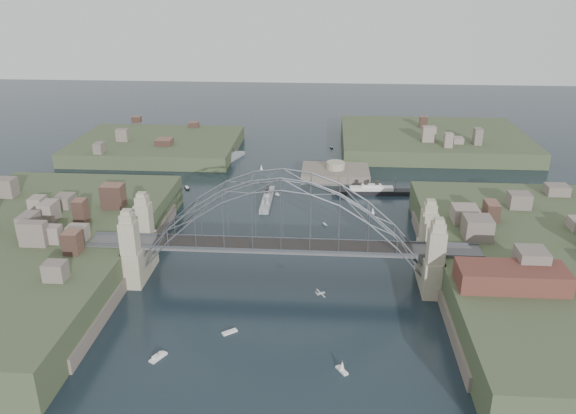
{
  "coord_description": "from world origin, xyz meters",
  "views": [
    {
      "loc": [
        9.12,
        -111.57,
        62.18
      ],
      "look_at": [
        0.0,
        18.0,
        10.0
      ],
      "focal_mm": 36.09,
      "sensor_mm": 36.0,
      "label": 1
    }
  ],
  "objects_px": {
    "bridge": "(282,228)",
    "ocean_liner": "(371,191)",
    "fort_island": "(335,179)",
    "naval_cruiser_far": "(232,158)",
    "wharf_shed": "(512,277)",
    "naval_cruiser_near": "(267,199)"
  },
  "relations": [
    {
      "from": "fort_island",
      "to": "naval_cruiser_far",
      "type": "xyz_separation_m",
      "value": [
        -37.08,
        16.97,
        1.18
      ]
    },
    {
      "from": "bridge",
      "to": "naval_cruiser_near",
      "type": "xyz_separation_m",
      "value": [
        -8.13,
        46.71,
        -11.39
      ]
    },
    {
      "from": "bridge",
      "to": "naval_cruiser_near",
      "type": "relative_size",
      "value": 4.18
    },
    {
      "from": "wharf_shed",
      "to": "naval_cruiser_near",
      "type": "bearing_deg",
      "value": 130.65
    },
    {
      "from": "naval_cruiser_near",
      "to": "ocean_liner",
      "type": "distance_m",
      "value": 32.08
    },
    {
      "from": "wharf_shed",
      "to": "naval_cruiser_far",
      "type": "distance_m",
      "value": 122.68
    },
    {
      "from": "bridge",
      "to": "fort_island",
      "type": "relative_size",
      "value": 3.82
    },
    {
      "from": "wharf_shed",
      "to": "naval_cruiser_near",
      "type": "distance_m",
      "value": 80.54
    },
    {
      "from": "fort_island",
      "to": "naval_cruiser_near",
      "type": "distance_m",
      "value": 30.81
    },
    {
      "from": "ocean_liner",
      "to": "wharf_shed",
      "type": "bearing_deg",
      "value": -72.97
    },
    {
      "from": "naval_cruiser_near",
      "to": "ocean_liner",
      "type": "relative_size",
      "value": 0.83
    },
    {
      "from": "naval_cruiser_near",
      "to": "naval_cruiser_far",
      "type": "bearing_deg",
      "value": 112.83
    },
    {
      "from": "naval_cruiser_far",
      "to": "ocean_liner",
      "type": "relative_size",
      "value": 0.65
    },
    {
      "from": "fort_island",
      "to": "ocean_liner",
      "type": "height_order",
      "value": "ocean_liner"
    },
    {
      "from": "bridge",
      "to": "ocean_liner",
      "type": "bearing_deg",
      "value": 67.52
    },
    {
      "from": "fort_island",
      "to": "ocean_liner",
      "type": "bearing_deg",
      "value": -53.94
    },
    {
      "from": "bridge",
      "to": "wharf_shed",
      "type": "xyz_separation_m",
      "value": [
        44.0,
        -14.0,
        -2.32
      ]
    },
    {
      "from": "fort_island",
      "to": "naval_cruiser_near",
      "type": "bearing_deg",
      "value": -130.84
    },
    {
      "from": "fort_island",
      "to": "wharf_shed",
      "type": "distance_m",
      "value": 90.48
    },
    {
      "from": "bridge",
      "to": "wharf_shed",
      "type": "bearing_deg",
      "value": -17.65
    },
    {
      "from": "naval_cruiser_far",
      "to": "ocean_liner",
      "type": "height_order",
      "value": "ocean_liner"
    },
    {
      "from": "bridge",
      "to": "naval_cruiser_far",
      "type": "xyz_separation_m",
      "value": [
        -25.08,
        86.97,
        -11.49
      ]
    }
  ]
}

